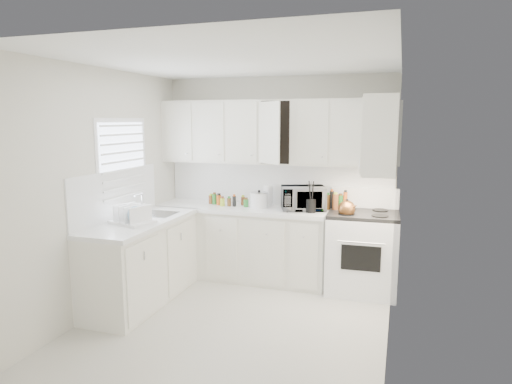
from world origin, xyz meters
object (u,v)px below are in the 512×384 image
at_px(stove, 362,242).
at_px(microwave, 303,196).
at_px(rice_cooker, 259,199).
at_px(dish_rack, 132,213).
at_px(utensil_crock, 311,196).
at_px(tea_kettle, 347,208).

relative_size(stove, microwave, 2.36).
relative_size(rice_cooker, dish_rack, 0.53).
relative_size(utensil_crock, dish_rack, 0.92).
bearing_deg(tea_kettle, rice_cooker, -164.59).
height_order(microwave, dish_rack, microwave).
distance_m(rice_cooker, utensil_crock, 0.69).
height_order(tea_kettle, microwave, microwave).
bearing_deg(tea_kettle, microwave, -177.22).
distance_m(stove, dish_rack, 2.68).
xyz_separation_m(rice_cooker, utensil_crock, (0.68, -0.09, 0.08)).
distance_m(utensil_crock, dish_rack, 2.08).
height_order(microwave, rice_cooker, microwave).
xyz_separation_m(stove, tea_kettle, (-0.18, -0.16, 0.43)).
bearing_deg(microwave, tea_kettle, -42.01).
relative_size(stove, tea_kettle, 5.06).
relative_size(microwave, utensil_crock, 1.34).
xyz_separation_m(stove, dish_rack, (-2.33, -1.24, 0.44)).
distance_m(tea_kettle, rice_cooker, 1.14).
height_order(stove, microwave, microwave).
relative_size(tea_kettle, microwave, 0.47).
bearing_deg(utensil_crock, stove, 5.65).
xyz_separation_m(tea_kettle, rice_cooker, (-1.12, 0.19, 0.01)).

